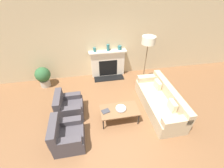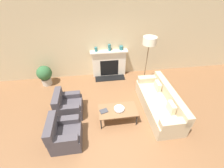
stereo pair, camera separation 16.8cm
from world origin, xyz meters
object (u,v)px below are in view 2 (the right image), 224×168
at_px(coffee_table, 118,111).
at_px(mantel_vase_left, 96,49).
at_px(book, 104,111).
at_px(mantel_vase_center_right, 121,48).
at_px(floor_lamp, 149,46).
at_px(mantel_vase_center_left, 109,48).
at_px(bowl, 119,109).
at_px(couch, 160,103).
at_px(fireplace, 109,64).
at_px(potted_plant, 45,74).
at_px(armchair_near, 64,134).
at_px(armchair_far, 68,106).

xyz_separation_m(coffee_table, mantel_vase_left, (-0.43, 2.47, 0.79)).
distance_m(book, mantel_vase_left, 2.58).
height_order(coffee_table, mantel_vase_center_right, mantel_vase_center_right).
xyz_separation_m(floor_lamp, mantel_vase_left, (-1.70, 0.91, -0.43)).
bearing_deg(mantel_vase_center_left, bowl, -91.01).
bearing_deg(mantel_vase_center_right, book, -110.69).
distance_m(couch, floor_lamp, 1.87).
bearing_deg(fireplace, mantel_vase_left, 178.28).
distance_m(coffee_table, floor_lamp, 2.35).
distance_m(mantel_vase_left, potted_plant, 2.14).
bearing_deg(mantel_vase_center_right, mantel_vase_center_left, 180.00).
xyz_separation_m(floor_lamp, mantel_vase_center_right, (-0.73, 0.91, -0.43)).
distance_m(armchair_near, book, 1.17).
bearing_deg(couch, mantel_vase_center_left, -150.48).
bearing_deg(couch, book, -82.63).
bearing_deg(fireplace, coffee_table, -91.34).
relative_size(mantel_vase_center_left, potted_plant, 0.32).
bearing_deg(bowl, armchair_far, 162.36).
xyz_separation_m(fireplace, armchair_near, (-1.50, -2.97, -0.24)).
relative_size(bowl, mantel_vase_center_right, 1.80).
bearing_deg(floor_lamp, book, -136.98).
relative_size(couch, mantel_vase_center_right, 13.48).
bearing_deg(potted_plant, mantel_vase_center_left, 7.60).
distance_m(coffee_table, mantel_vase_center_left, 2.60).
bearing_deg(mantel_vase_left, mantel_vase_center_left, 0.00).
relative_size(armchair_far, mantel_vase_center_left, 3.17).
height_order(fireplace, couch, fireplace).
height_order(book, mantel_vase_center_right, mantel_vase_center_right).
bearing_deg(armchair_far, coffee_table, -108.13).
bearing_deg(coffee_table, fireplace, 88.66).
distance_m(armchair_near, floor_lamp, 3.65).
xyz_separation_m(mantel_vase_left, mantel_vase_center_right, (0.97, 0.00, -0.00)).
bearing_deg(book, couch, -8.72).
height_order(couch, mantel_vase_center_right, mantel_vase_center_right).
bearing_deg(coffee_table, floor_lamp, 50.74).
bearing_deg(mantel_vase_center_left, book, -100.96).
height_order(floor_lamp, mantel_vase_center_left, floor_lamp).
relative_size(fireplace, mantel_vase_center_left, 5.88).
bearing_deg(fireplace, couch, -59.84).
relative_size(coffee_table, mantel_vase_left, 6.68).
bearing_deg(armchair_far, mantel_vase_center_right, -44.74).
xyz_separation_m(armchair_far, bowl, (1.48, -0.47, 0.16)).
bearing_deg(coffee_table, couch, 9.46).
height_order(couch, armchair_far, armchair_far).
xyz_separation_m(coffee_table, book, (-0.40, -0.00, 0.04)).
distance_m(fireplace, floor_lamp, 1.85).
bearing_deg(armchair_near, potted_plant, 20.32).
height_order(bowl, floor_lamp, floor_lamp).
distance_m(mantel_vase_left, mantel_vase_center_right, 0.97).
distance_m(couch, mantel_vase_center_right, 2.54).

